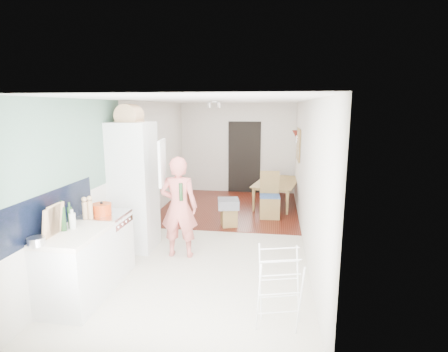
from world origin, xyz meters
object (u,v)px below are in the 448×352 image
(dining_chair, at_px, (270,195))
(stool, at_px, (229,217))
(drying_rack, at_px, (279,290))
(person, at_px, (179,198))
(dining_table, at_px, (278,195))

(dining_chair, bearing_deg, stool, -142.78)
(dining_chair, relative_size, drying_rack, 1.16)
(person, xyz_separation_m, dining_table, (1.59, 3.29, -0.71))
(dining_chair, relative_size, stool, 2.56)
(person, relative_size, dining_chair, 1.92)
(dining_table, bearing_deg, person, 165.40)
(person, xyz_separation_m, drying_rack, (1.58, -1.67, -0.53))
(person, distance_m, drying_rack, 2.36)
(dining_table, distance_m, stool, 2.02)
(person, xyz_separation_m, stool, (0.60, 1.53, -0.77))
(dining_table, bearing_deg, stool, 161.76)
(dining_chair, xyz_separation_m, drying_rack, (0.18, -3.89, -0.07))
(stool, height_order, drying_rack, drying_rack)
(drying_rack, bearing_deg, stool, 91.78)
(stool, bearing_deg, drying_rack, -72.94)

